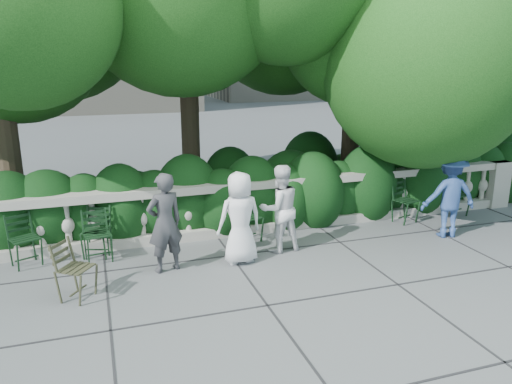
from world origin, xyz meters
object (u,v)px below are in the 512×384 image
object	(u,v)px
person_businessman	(240,218)
person_older_blue	(449,195)
person_casual_man	(280,208)
chair_d	(254,244)
chair_e	(410,224)
chair_f	(460,217)
chair_c	(101,264)
chair_b	(31,268)
person_woman_grey	(165,223)
chair_a	(95,260)
chair_weathered	(88,300)

from	to	relation	value
person_businessman	person_older_blue	size ratio (longest dim) A/B	0.94
person_casual_man	person_older_blue	xyz separation A→B (m)	(3.15, -0.30, 0.04)
chair_d	chair_e	size ratio (longest dim) A/B	1.00
chair_e	chair_f	distance (m)	1.23
chair_c	chair_d	world-z (taller)	same
chair_c	person_businessman	size ratio (longest dim) A/B	0.57
chair_b	person_woman_grey	world-z (taller)	person_woman_grey
chair_a	person_businessman	xyz separation A→B (m)	(2.21, -0.81, 0.74)
chair_f	person_woman_grey	xyz separation A→B (m)	(-6.10, -0.75, 0.77)
person_woman_grey	chair_e	bearing A→B (deg)	171.50
chair_c	chair_d	size ratio (longest dim) A/B	1.00
chair_d	person_businessman	xyz separation A→B (m)	(-0.45, -0.67, 0.74)
chair_b	person_older_blue	size ratio (longest dim) A/B	0.54
person_older_blue	person_businessman	bearing A→B (deg)	9.50
chair_weathered	person_woman_grey	distance (m)	1.54
person_businessman	chair_c	bearing A→B (deg)	-21.99
chair_b	chair_a	bearing A→B (deg)	-22.91
chair_d	chair_e	xyz separation A→B (m)	(3.26, 0.07, 0.00)
chair_b	chair_d	world-z (taller)	same
chair_a	chair_weathered	world-z (taller)	same
chair_b	person_businessman	xyz separation A→B (m)	(3.17, -0.77, 0.74)
chair_d	person_woman_grey	bearing A→B (deg)	177.83
chair_c	chair_weathered	xyz separation A→B (m)	(-0.20, -1.21, 0.00)
chair_f	chair_weathered	size ratio (longest dim) A/B	1.00
chair_e	chair_c	bearing A→B (deg)	165.02
chair_f	person_woman_grey	size ratio (longest dim) A/B	0.55
chair_d	chair_c	bearing A→B (deg)	157.84
chair_b	chair_f	bearing A→B (deg)	-25.07
chair_a	person_businessman	size ratio (longest dim) A/B	0.57
chair_b	chair_weathered	distance (m)	1.62
chair_b	person_woman_grey	distance (m)	2.27
person_woman_grey	person_casual_man	distance (m)	1.95
chair_weathered	chair_c	bearing A→B (deg)	25.02
chair_e	chair_a	bearing A→B (deg)	162.98
person_businessman	person_casual_man	distance (m)	0.81
chair_f	person_casual_man	world-z (taller)	person_casual_man
chair_c	chair_f	bearing A→B (deg)	-7.10
chair_c	person_older_blue	bearing A→B (deg)	-14.49
chair_a	chair_weathered	size ratio (longest dim) A/B	1.00
chair_e	chair_f	world-z (taller)	same
person_casual_man	person_businessman	bearing A→B (deg)	13.44
chair_d	chair_weathered	bearing A→B (deg)	-178.93
chair_weathered	person_older_blue	world-z (taller)	person_older_blue
chair_c	chair_weathered	distance (m)	1.23
chair_c	person_casual_man	distance (m)	3.01
chair_b	chair_e	bearing A→B (deg)	-25.37
chair_b	person_older_blue	bearing A→B (deg)	-31.57
chair_b	chair_c	xyz separation A→B (m)	(1.04, -0.17, 0.00)
chair_a	person_businessman	distance (m)	2.47
chair_b	person_woman_grey	bearing A→B (deg)	-45.34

